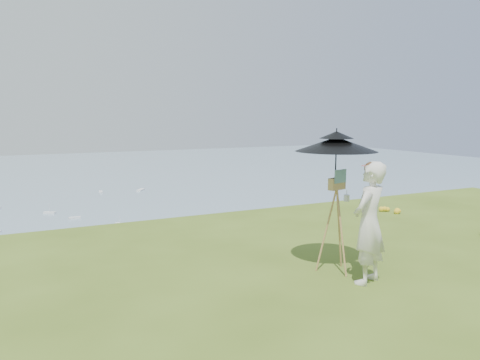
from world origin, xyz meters
TOP-DOWN VIEW (x-y plane):
  - shoreline_tier at (0.00, 75.00)m, footprint 170.00×28.00m
  - bay_water at (0.00, 240.00)m, footprint 700.00×700.00m
  - slope_trees at (0.00, 35.00)m, footprint 110.00×50.00m
  - harbor_town at (0.00, 75.00)m, footprint 110.00×22.00m
  - painter at (-2.15, 1.70)m, footprint 0.75×0.64m
  - field_easel at (-2.26, 2.30)m, footprint 0.72×0.72m
  - sun_umbrella at (-2.27, 2.33)m, footprint 1.51×1.51m
  - painter_cap at (-2.15, 1.70)m, footprint 0.25×0.27m

SIDE VIEW (x-z plane):
  - shoreline_tier at x=0.00m, z-range -40.00..-32.00m
  - bay_water at x=0.00m, z-range -34.00..-34.00m
  - harbor_town at x=0.00m, z-range -32.00..-27.00m
  - slope_trees at x=0.00m, z-range -18.00..-12.00m
  - field_easel at x=-2.26m, z-range 0.00..1.58m
  - painter at x=-2.15m, z-range 0.00..1.74m
  - painter_cap at x=-2.15m, z-range 1.64..1.74m
  - sun_umbrella at x=-2.27m, z-range 1.30..2.18m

